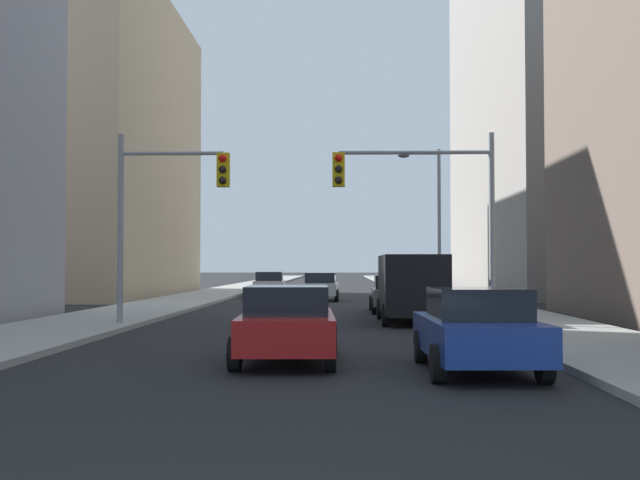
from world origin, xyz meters
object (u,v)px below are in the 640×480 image
(sedan_red, at_px, (287,324))
(sedan_grey, at_px, (394,294))
(cargo_van_black, at_px, (411,284))
(sedan_silver, at_px, (321,286))
(traffic_signal_near_left, at_px, (168,197))
(traffic_signal_near_right, at_px, (421,195))
(sedan_white, at_px, (270,284))
(sedan_blue, at_px, (477,330))

(sedan_red, xyz_separation_m, sedan_grey, (3.25, 16.41, 0.00))
(cargo_van_black, xyz_separation_m, sedan_red, (-3.43, -10.70, -0.52))
(sedan_silver, relative_size, traffic_signal_near_left, 0.71)
(sedan_silver, xyz_separation_m, traffic_signal_near_right, (3.56, -18.35, 3.33))
(cargo_van_black, distance_m, traffic_signal_near_left, 8.50)
(sedan_white, relative_size, traffic_signal_near_right, 0.71)
(sedan_white, bearing_deg, traffic_signal_near_left, -92.38)
(sedan_red, bearing_deg, sedan_white, 95.84)
(sedan_grey, xyz_separation_m, sedan_silver, (-3.28, 10.44, 0.00))
(traffic_signal_near_right, bearing_deg, sedan_white, 105.98)
(cargo_van_black, distance_m, sedan_grey, 5.73)
(cargo_van_black, height_order, sedan_grey, cargo_van_black)
(sedan_blue, relative_size, sedan_silver, 1.00)
(cargo_van_black, height_order, traffic_signal_near_right, traffic_signal_near_right)
(sedan_blue, distance_m, sedan_grey, 17.74)
(cargo_van_black, distance_m, traffic_signal_near_right, 3.58)
(sedan_blue, xyz_separation_m, traffic_signal_near_right, (0.03, 9.83, 3.33))
(sedan_white, xyz_separation_m, sedan_silver, (3.29, -5.55, 0.00))
(sedan_grey, height_order, sedan_white, same)
(sedan_grey, distance_m, sedan_white, 17.28)
(sedan_silver, height_order, traffic_signal_near_right, traffic_signal_near_right)
(sedan_silver, distance_m, traffic_signal_near_left, 19.13)
(cargo_van_black, height_order, traffic_signal_near_left, traffic_signal_near_left)
(sedan_red, distance_m, sedan_grey, 16.73)
(cargo_van_black, bearing_deg, sedan_red, -107.74)
(sedan_white, distance_m, traffic_signal_near_right, 25.08)
(cargo_van_black, height_order, sedan_white, cargo_van_black)
(sedan_red, height_order, sedan_white, same)
(sedan_silver, height_order, traffic_signal_near_left, traffic_signal_near_left)
(sedan_red, bearing_deg, sedan_silver, 90.06)
(cargo_van_black, relative_size, sedan_grey, 1.24)
(sedan_red, bearing_deg, traffic_signal_near_right, 67.45)
(cargo_van_black, bearing_deg, traffic_signal_near_left, -164.05)
(sedan_blue, bearing_deg, sedan_grey, 90.81)
(sedan_grey, bearing_deg, sedan_red, -101.19)
(traffic_signal_near_left, bearing_deg, sedan_grey, 46.33)
(sedan_grey, bearing_deg, traffic_signal_near_left, -133.67)
(sedan_blue, bearing_deg, sedan_white, 101.42)
(sedan_white, height_order, traffic_signal_near_right, traffic_signal_near_right)
(sedan_red, relative_size, sedan_silver, 1.00)
(sedan_white, distance_m, sedan_silver, 6.45)
(sedan_blue, height_order, sedan_silver, same)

